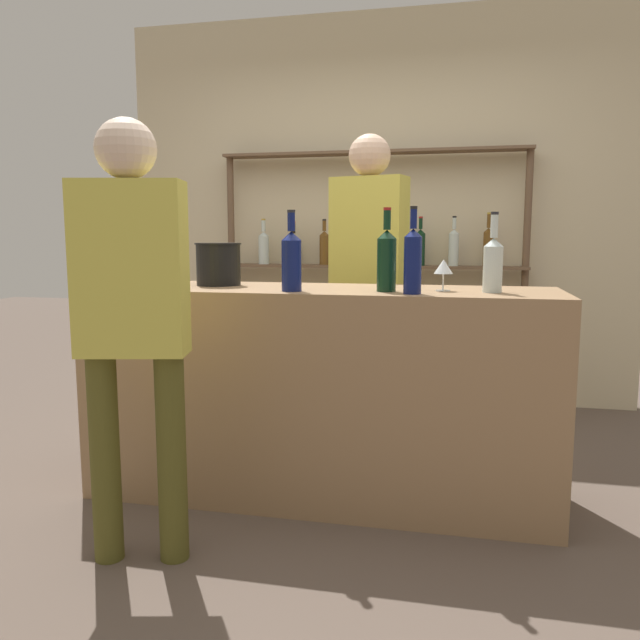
{
  "coord_description": "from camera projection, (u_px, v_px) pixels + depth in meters",
  "views": [
    {
      "loc": [
        0.61,
        -2.77,
        1.22
      ],
      "look_at": [
        0.0,
        0.0,
        0.83
      ],
      "focal_mm": 35.0,
      "sensor_mm": 36.0,
      "label": 1
    }
  ],
  "objects": [
    {
      "name": "counter_bottle_2",
      "position": [
        292.0,
        259.0,
        2.67
      ],
      "size": [
        0.09,
        0.09,
        0.35
      ],
      "color": "#0F1956",
      "rests_on": "bar_counter"
    },
    {
      "name": "counter_bottle_1",
      "position": [
        387.0,
        259.0,
        2.66
      ],
      "size": [
        0.08,
        0.08,
        0.36
      ],
      "color": "black",
      "rests_on": "bar_counter"
    },
    {
      "name": "bar_counter",
      "position": [
        320.0,
        393.0,
        2.91
      ],
      "size": [
        2.14,
        0.61,
        0.98
      ],
      "primitive_type": "cube",
      "color": "#997551",
      "rests_on": "ground_plane"
    },
    {
      "name": "ice_bucket",
      "position": [
        218.0,
        264.0,
        3.0
      ],
      "size": [
        0.22,
        0.22,
        0.2
      ],
      "color": "black",
      "rests_on": "bar_counter"
    },
    {
      "name": "server_behind_counter",
      "position": [
        369.0,
        263.0,
        3.52
      ],
      "size": [
        0.45,
        0.28,
        1.77
      ],
      "rotation": [
        0.0,
        0.0,
        -1.81
      ],
      "color": "brown",
      "rests_on": "ground_plane"
    },
    {
      "name": "wine_glass",
      "position": [
        443.0,
        268.0,
        2.68
      ],
      "size": [
        0.08,
        0.08,
        0.14
      ],
      "color": "silver",
      "rests_on": "bar_counter"
    },
    {
      "name": "ground_plane",
      "position": [
        320.0,
        493.0,
        2.98
      ],
      "size": [
        16.0,
        16.0,
        0.0
      ],
      "primitive_type": "plane",
      "color": "brown"
    },
    {
      "name": "counter_bottle_3",
      "position": [
        413.0,
        260.0,
        2.54
      ],
      "size": [
        0.07,
        0.07,
        0.36
      ],
      "color": "#0F1956",
      "rests_on": "bar_counter"
    },
    {
      "name": "customer_left",
      "position": [
        132.0,
        305.0,
        2.24
      ],
      "size": [
        0.42,
        0.25,
        1.63
      ],
      "rotation": [
        0.0,
        0.0,
        1.79
      ],
      "color": "brown",
      "rests_on": "ground_plane"
    },
    {
      "name": "counter_bottle_0",
      "position": [
        493.0,
        263.0,
        2.62
      ],
      "size": [
        0.08,
        0.08,
        0.34
      ],
      "color": "silver",
      "rests_on": "bar_counter"
    },
    {
      "name": "back_wall",
      "position": [
        375.0,
        211.0,
        4.63
      ],
      "size": [
        3.74,
        0.12,
        2.8
      ],
      "primitive_type": "cube",
      "color": "beige",
      "rests_on": "ground_plane"
    },
    {
      "name": "back_shelf",
      "position": [
        370.0,
        239.0,
        4.48
      ],
      "size": [
        2.18,
        0.18,
        1.81
      ],
      "color": "brown",
      "rests_on": "ground_plane"
    }
  ]
}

